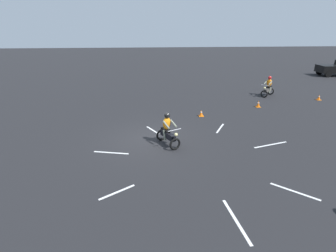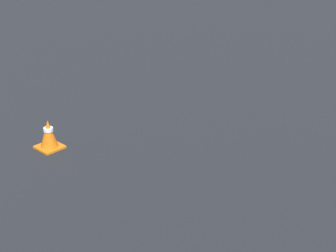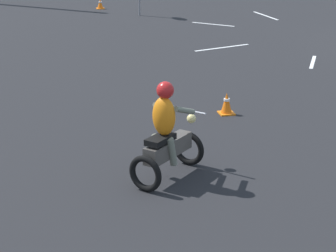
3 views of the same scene
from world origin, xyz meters
name	(u,v)px [view 1 (image 1 of 3)]	position (x,y,z in m)	size (l,w,h in m)	color
ground_plane	(149,139)	(0.00, 0.00, 0.00)	(120.00, 120.00, 0.00)	black
motorcycle_rider_foreground	(168,131)	(0.73, 0.90, 0.73)	(1.53, 1.16, 1.66)	black
motorcycle_rider_background	(268,87)	(-8.10, 9.97, 0.73)	(1.40, 1.43, 1.66)	black
traffic_cone_near_right	(319,98)	(-6.54, 13.48, 0.19)	(0.32, 0.32, 0.40)	orange
traffic_cone_mid_left	(201,113)	(-3.43, 3.42, 0.20)	(0.32, 0.32, 0.41)	orange
traffic_cone_far_right	(258,104)	(-5.09, 7.93, 0.23)	(0.32, 0.32, 0.47)	orange
lane_stripe_e	(236,221)	(6.30, 2.53, 0.00)	(0.10, 2.01, 0.01)	silver
lane_stripe_ne	(295,191)	(5.02, 5.09, 0.00)	(0.10, 1.70, 0.01)	silver
lane_stripe_n	(271,145)	(1.17, 5.99, 0.00)	(0.10, 1.97, 0.01)	silver
lane_stripe_nw	(220,128)	(-1.22, 4.08, 0.00)	(0.10, 1.56, 0.01)	silver
lane_stripe_sw	(153,130)	(-1.24, 0.21, 0.00)	(0.10, 1.32, 0.01)	silver
lane_stripe_s	(111,153)	(1.40, -1.79, 0.00)	(0.10, 1.66, 0.01)	silver
lane_stripe_se	(117,192)	(4.53, -1.22, 0.00)	(0.10, 1.41, 0.01)	silver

